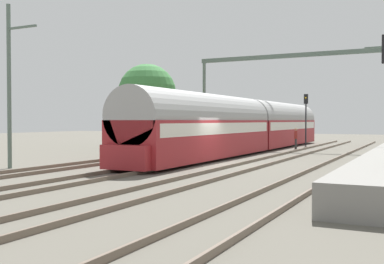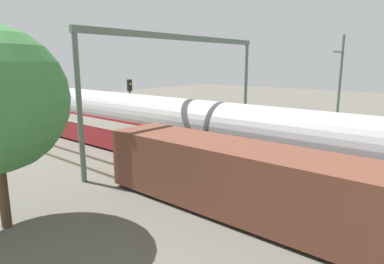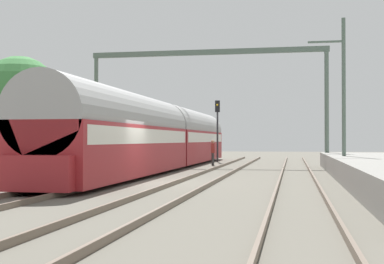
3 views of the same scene
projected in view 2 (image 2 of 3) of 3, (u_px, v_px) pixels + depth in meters
name	position (u px, v px, depth m)	size (l,w,h in m)	color
passenger_train	(222.00, 138.00, 18.86)	(2.93, 32.85, 3.82)	maroon
freight_car	(241.00, 179.00, 13.66)	(2.80, 13.00, 2.70)	brown
person_crossing	(187.00, 136.00, 23.75)	(0.30, 0.43, 1.73)	#393939
railway_signal_far	(130.00, 101.00, 26.49)	(0.36, 0.30, 4.80)	#2D2D33
catenary_gantry	(184.00, 66.00, 22.42)	(16.20, 0.28, 7.86)	#56695E
catenary_pole_east_mid	(339.00, 90.00, 24.19)	(1.90, 0.20, 8.00)	#56695E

